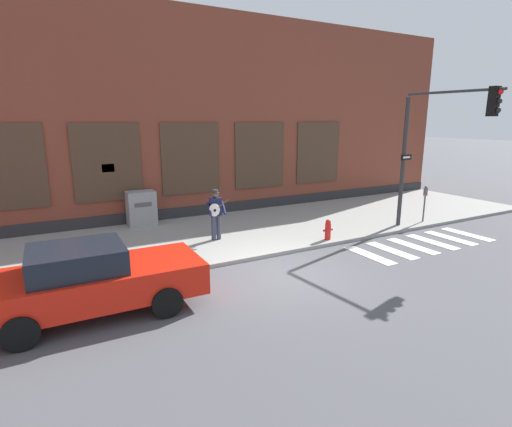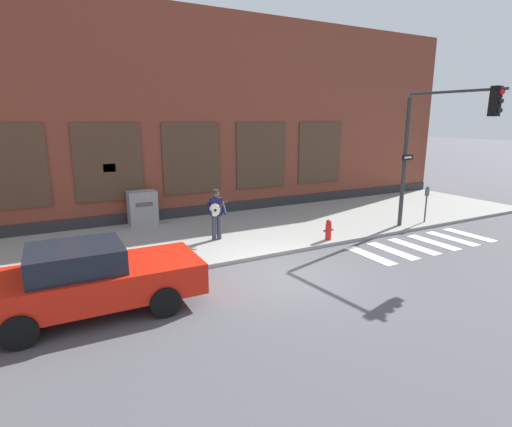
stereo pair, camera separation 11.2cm
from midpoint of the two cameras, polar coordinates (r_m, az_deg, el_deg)
The scene contains 10 objects.
ground_plane at distance 10.90m, azimuth 3.62°, elevation -8.64°, with size 160.00×160.00×0.00m, color #4C4C51.
sidewalk at distance 14.41m, azimuth -5.34°, elevation -2.94°, with size 28.00×5.76×0.12m.
building_backdrop at distance 18.43m, azimuth -11.84°, elevation 13.29°, with size 28.00×4.06×8.35m.
crosswalk at distance 14.49m, azimuth 22.47°, elevation -4.04°, with size 5.20×1.90×0.01m.
red_car at distance 9.23m, azimuth -23.04°, elevation -8.73°, with size 4.63×2.04×1.53m.
busker at distance 13.31m, azimuth -6.03°, elevation 0.24°, with size 0.72×0.61×1.70m.
traffic_light at distance 15.13m, azimuth 24.41°, elevation 10.19°, with size 0.76×3.33×4.92m.
parking_meter at distance 17.02m, azimuth 22.82°, elevation 2.04°, with size 0.13×0.11×1.44m.
utility_box at distance 15.85m, azimuth -16.25°, elevation 0.74°, with size 1.05×0.70×1.32m.
fire_hydrant at distance 13.62m, azimuth 10.01°, elevation -2.29°, with size 0.38×0.20×0.70m.
Camera 1 is at (-5.50, -8.50, 4.05)m, focal length 28.00 mm.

